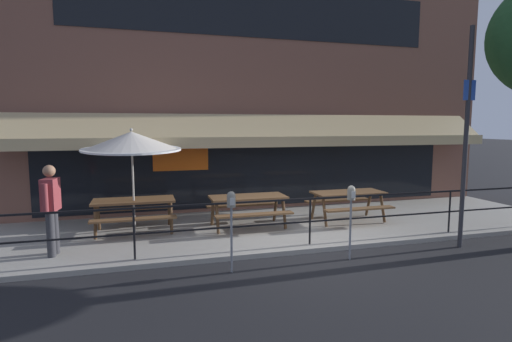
# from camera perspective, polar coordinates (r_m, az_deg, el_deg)

# --- Properties ---
(ground_plane) EXTENTS (120.00, 120.00, 0.00)m
(ground_plane) POSITION_cam_1_polar(r_m,az_deg,el_deg) (8.20, 8.51, -11.54)
(ground_plane) COLOR black
(patio_deck) EXTENTS (15.00, 4.00, 0.10)m
(patio_deck) POSITION_cam_1_polar(r_m,az_deg,el_deg) (9.97, 3.72, -7.92)
(patio_deck) COLOR #9E998E
(patio_deck) RESTS_ON ground
(restaurant_building) EXTENTS (15.00, 1.60, 8.09)m
(restaurant_building) POSITION_cam_1_polar(r_m,az_deg,el_deg) (11.86, 0.14, 13.70)
(restaurant_building) COLOR brown
(restaurant_building) RESTS_ON ground
(patio_railing) EXTENTS (13.84, 0.04, 0.97)m
(patio_railing) POSITION_cam_1_polar(r_m,az_deg,el_deg) (8.26, 7.74, -5.66)
(patio_railing) COLOR black
(patio_railing) RESTS_ON patio_deck
(picnic_table_left) EXTENTS (1.80, 1.42, 0.76)m
(picnic_table_left) POSITION_cam_1_polar(r_m,az_deg,el_deg) (9.51, -17.03, -4.84)
(picnic_table_left) COLOR brown
(picnic_table_left) RESTS_ON patio_deck
(picnic_table_centre) EXTENTS (1.80, 1.42, 0.76)m
(picnic_table_centre) POSITION_cam_1_polar(r_m,az_deg,el_deg) (9.53, -1.15, -4.53)
(picnic_table_centre) COLOR brown
(picnic_table_centre) RESTS_ON patio_deck
(picnic_table_right) EXTENTS (1.80, 1.42, 0.76)m
(picnic_table_right) POSITION_cam_1_polar(r_m,az_deg,el_deg) (10.40, 13.02, -3.76)
(picnic_table_right) COLOR brown
(picnic_table_right) RESTS_ON patio_deck
(patio_umbrella_left) EXTENTS (2.14, 2.14, 2.38)m
(patio_umbrella_left) POSITION_cam_1_polar(r_m,az_deg,el_deg) (9.21, -17.35, 4.03)
(patio_umbrella_left) COLOR #B7B2A8
(patio_umbrella_left) RESTS_ON patio_deck
(pedestrian_walking) EXTENTS (0.29, 0.61, 1.71)m
(pedestrian_walking) POSITION_cam_1_polar(r_m,az_deg,el_deg) (8.36, -27.23, -4.37)
(pedestrian_walking) COLOR #333338
(pedestrian_walking) RESTS_ON patio_deck
(parking_meter_near) EXTENTS (0.15, 0.16, 1.42)m
(parking_meter_near) POSITION_cam_1_polar(r_m,az_deg,el_deg) (6.83, -3.55, -5.18)
(parking_meter_near) COLOR gray
(parking_meter_near) RESTS_ON ground
(parking_meter_far) EXTENTS (0.15, 0.16, 1.42)m
(parking_meter_far) POSITION_cam_1_polar(r_m,az_deg,el_deg) (7.69, 13.44, -4.04)
(parking_meter_far) COLOR gray
(parking_meter_far) RESTS_ON ground
(street_sign_pole) EXTENTS (0.28, 0.09, 4.49)m
(street_sign_pole) POSITION_cam_1_polar(r_m,az_deg,el_deg) (9.17, 27.81, 4.34)
(street_sign_pole) COLOR #2D2D33
(street_sign_pole) RESTS_ON ground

